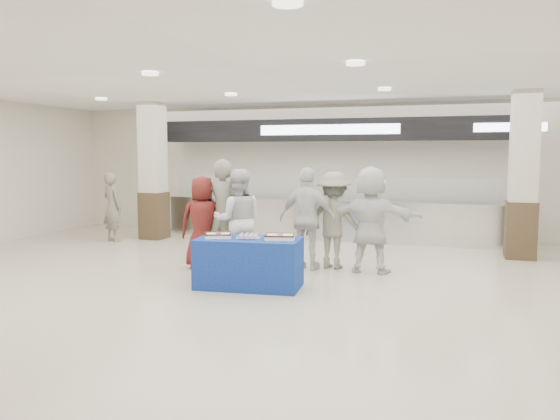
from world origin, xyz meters
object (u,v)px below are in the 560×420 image
(soldier_a, at_px, (223,214))
(soldier_bg, at_px, (112,207))
(display_table, at_px, (249,263))
(civilian_white, at_px, (371,220))
(sheet_cake_left, at_px, (218,235))
(civilian_maroon, at_px, (203,222))
(chef_short, at_px, (308,219))
(soldier_b, at_px, (334,220))
(chef_tall, at_px, (238,220))
(sheet_cake_right, at_px, (280,236))
(cupcake_tray, at_px, (248,236))

(soldier_a, height_order, soldier_bg, soldier_a)
(display_table, bearing_deg, civilian_white, 39.62)
(sheet_cake_left, relative_size, civilian_maroon, 0.29)
(soldier_a, distance_m, civilian_white, 2.56)
(display_table, relative_size, chef_short, 0.87)
(civilian_maroon, height_order, soldier_bg, civilian_maroon)
(display_table, height_order, civilian_white, civilian_white)
(sheet_cake_left, xyz_separation_m, soldier_b, (1.38, 1.85, 0.06))
(soldier_a, height_order, chef_tall, soldier_a)
(sheet_cake_left, bearing_deg, soldier_a, 110.41)
(civilian_maroon, bearing_deg, chef_tall, 163.34)
(sheet_cake_left, height_order, chef_tall, chef_tall)
(civilian_maroon, bearing_deg, civilian_white, 176.38)
(display_table, xyz_separation_m, chef_short, (0.51, 1.51, 0.51))
(civilian_maroon, relative_size, chef_tall, 0.93)
(sheet_cake_left, distance_m, sheet_cake_right, 0.95)
(display_table, height_order, chef_tall, chef_tall)
(soldier_bg, bearing_deg, cupcake_tray, 169.21)
(chef_short, xyz_separation_m, soldier_bg, (-5.06, 1.60, -0.10))
(sheet_cake_left, relative_size, civilian_white, 0.26)
(cupcake_tray, relative_size, chef_short, 0.24)
(sheet_cake_right, xyz_separation_m, chef_tall, (-1.07, 0.99, 0.08))
(sheet_cake_left, xyz_separation_m, cupcake_tray, (0.45, 0.09, -0.01))
(cupcake_tray, height_order, civilian_maroon, civilian_maroon)
(soldier_a, bearing_deg, chef_tall, 155.82)
(chef_tall, xyz_separation_m, soldier_b, (1.51, 0.74, -0.03))
(civilian_maroon, bearing_deg, display_table, 125.93)
(soldier_bg, bearing_deg, sheet_cake_right, 172.17)
(display_table, distance_m, chef_short, 1.67)
(sheet_cake_left, xyz_separation_m, chef_tall, (-0.13, 1.11, 0.09))
(soldier_bg, bearing_deg, display_table, 169.21)
(sheet_cake_right, distance_m, soldier_bg, 5.89)
(display_table, height_order, soldier_bg, soldier_bg)
(chef_short, bearing_deg, soldier_bg, -11.97)
(cupcake_tray, distance_m, soldier_a, 1.49)
(cupcake_tray, bearing_deg, soldier_a, 128.32)
(sheet_cake_left, relative_size, soldier_b, 0.28)
(chef_tall, distance_m, civilian_white, 2.26)
(civilian_maroon, relative_size, soldier_b, 0.96)
(sheet_cake_right, relative_size, chef_short, 0.28)
(civilian_white, bearing_deg, chef_short, 7.32)
(soldier_bg, bearing_deg, soldier_b, -170.22)
(cupcake_tray, height_order, soldier_a, soldier_a)
(sheet_cake_left, relative_size, sheet_cake_right, 0.96)
(soldier_a, relative_size, chef_tall, 1.09)
(soldier_a, bearing_deg, cupcake_tray, 126.80)
(sheet_cake_left, height_order, cupcake_tray, sheet_cake_left)
(soldier_b, bearing_deg, sheet_cake_right, 85.57)
(soldier_a, xyz_separation_m, soldier_b, (1.85, 0.60, -0.11))
(display_table, xyz_separation_m, cupcake_tray, (-0.01, 0.00, 0.40))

